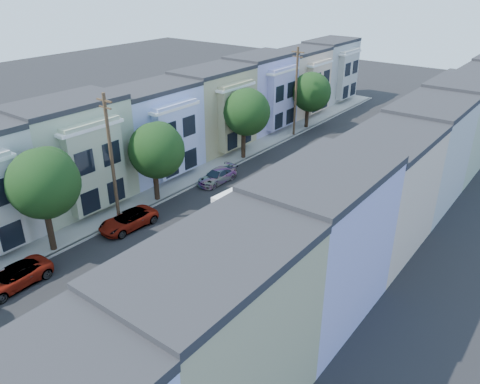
# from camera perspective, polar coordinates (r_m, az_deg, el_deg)

# --- Properties ---
(ground) EXTENTS (160.00, 160.00, 0.00)m
(ground) POSITION_cam_1_polar(r_m,az_deg,el_deg) (32.60, -10.11, -8.16)
(ground) COLOR black
(ground) RESTS_ON ground
(road_slab) EXTENTS (12.00, 70.00, 0.02)m
(road_slab) POSITION_cam_1_polar(r_m,az_deg,el_deg) (42.64, 4.63, 0.74)
(road_slab) COLOR black
(road_slab) RESTS_ON ground
(curb_left) EXTENTS (0.30, 70.00, 0.15)m
(curb_left) POSITION_cam_1_polar(r_m,az_deg,el_deg) (45.86, -1.70, 2.75)
(curb_left) COLOR gray
(curb_left) RESTS_ON ground
(curb_right) EXTENTS (0.30, 70.00, 0.15)m
(curb_right) POSITION_cam_1_polar(r_m,az_deg,el_deg) (40.03, 11.90, -1.41)
(curb_right) COLOR gray
(curb_right) RESTS_ON ground
(sidewalk_left) EXTENTS (2.60, 70.00, 0.15)m
(sidewalk_left) POSITION_cam_1_polar(r_m,az_deg,el_deg) (46.63, -2.95, 3.13)
(sidewalk_left) COLOR gray
(sidewalk_left) RESTS_ON ground
(sidewalk_right) EXTENTS (2.60, 70.00, 0.15)m
(sidewalk_right) POSITION_cam_1_polar(r_m,az_deg,el_deg) (39.58, 13.57, -1.92)
(sidewalk_right) COLOR gray
(sidewalk_right) RESTS_ON ground
(centerline) EXTENTS (0.12, 70.00, 0.01)m
(centerline) POSITION_cam_1_polar(r_m,az_deg,el_deg) (42.65, 4.63, 0.73)
(centerline) COLOR gold
(centerline) RESTS_ON ground
(townhouse_row_left) EXTENTS (5.00, 70.00, 8.50)m
(townhouse_row_left) POSITION_cam_1_polar(r_m,az_deg,el_deg) (49.03, -6.35, 4.07)
(townhouse_row_left) COLOR beige
(townhouse_row_left) RESTS_ON ground
(townhouse_row_right) EXTENTS (5.00, 70.00, 8.50)m
(townhouse_row_right) POSITION_cam_1_polar(r_m,az_deg,el_deg) (38.50, 18.67, -3.57)
(townhouse_row_right) COLOR beige
(townhouse_row_right) RESTS_ON ground
(tree_b) EXTENTS (4.70, 4.70, 7.65)m
(tree_b) POSITION_cam_1_polar(r_m,az_deg,el_deg) (32.99, -22.89, 0.98)
(tree_b) COLOR black
(tree_b) RESTS_ON ground
(tree_c) EXTENTS (4.58, 4.58, 6.91)m
(tree_c) POSITION_cam_1_polar(r_m,az_deg,el_deg) (38.52, -10.23, 5.01)
(tree_c) COLOR black
(tree_c) RESTS_ON ground
(tree_d) EXTENTS (4.70, 4.70, 7.38)m
(tree_d) POSITION_cam_1_polar(r_m,az_deg,el_deg) (46.99, 0.72, 9.72)
(tree_d) COLOR black
(tree_d) RESTS_ON ground
(tree_e) EXTENTS (4.70, 4.70, 6.89)m
(tree_e) POSITION_cam_1_polar(r_m,az_deg,el_deg) (57.65, 8.60, 11.96)
(tree_e) COLOR black
(tree_e) RESTS_ON ground
(tree_far_r) EXTENTS (3.10, 3.10, 5.38)m
(tree_far_r) POSITION_cam_1_polar(r_m,az_deg,el_deg) (51.00, 20.41, 7.97)
(tree_far_r) COLOR black
(tree_far_r) RESTS_ON ground
(utility_pole_near) EXTENTS (1.60, 0.26, 10.00)m
(utility_pole_near) POSITION_cam_1_polar(r_m,az_deg,el_deg) (35.77, -15.36, 3.79)
(utility_pole_near) COLOR #42301E
(utility_pole_near) RESTS_ON ground
(utility_pole_far) EXTENTS (1.60, 0.26, 10.00)m
(utility_pole_far) POSITION_cam_1_polar(r_m,az_deg,el_deg) (54.59, 6.81, 11.97)
(utility_pole_far) COLOR #42301E
(utility_pole_far) RESTS_ON ground
(fedex_truck) EXTENTS (2.26, 5.88, 2.82)m
(fedex_truck) POSITION_cam_1_polar(r_m,az_deg,el_deg) (35.89, 0.93, -1.44)
(fedex_truck) COLOR white
(fedex_truck) RESTS_ON ground
(lead_sedan) EXTENTS (2.59, 4.74, 1.26)m
(lead_sedan) POSITION_cam_1_polar(r_m,az_deg,el_deg) (42.64, 7.84, 1.49)
(lead_sedan) COLOR black
(lead_sedan) RESTS_ON ground
(parked_left_b) EXTENTS (2.25, 4.72, 1.30)m
(parked_left_b) POSITION_cam_1_polar(r_m,az_deg,el_deg) (32.55, -25.94, -9.37)
(parked_left_b) COLOR #0C203E
(parked_left_b) RESTS_ON ground
(parked_left_c) EXTENTS (2.43, 4.73, 1.28)m
(parked_left_c) POSITION_cam_1_polar(r_m,az_deg,el_deg) (36.50, -13.48, -3.39)
(parked_left_c) COLOR #8D95A4
(parked_left_c) RESTS_ON ground
(parked_left_d) EXTENTS (1.83, 4.18, 1.24)m
(parked_left_d) POSITION_cam_1_polar(r_m,az_deg,el_deg) (43.06, -2.78, 1.95)
(parked_left_d) COLOR black
(parked_left_d) RESTS_ON ground
(parked_right_a) EXTENTS (1.87, 4.29, 1.36)m
(parked_right_a) POSITION_cam_1_polar(r_m,az_deg,el_deg) (25.01, -17.64, -19.52)
(parked_right_a) COLOR slate
(parked_right_a) RESTS_ON ground
(parked_right_b) EXTENTS (2.13, 5.00, 1.50)m
(parked_right_b) POSITION_cam_1_polar(r_m,az_deg,el_deg) (28.11, -6.29, -12.22)
(parked_right_b) COLOR white
(parked_right_b) RESTS_ON ground
(parked_right_c) EXTENTS (1.62, 4.33, 1.43)m
(parked_right_c) POSITION_cam_1_polar(r_m,az_deg,el_deg) (43.97, 13.29, 1.91)
(parked_right_c) COLOR black
(parked_right_c) RESTS_ON ground
(parked_right_d) EXTENTS (2.48, 4.78, 1.29)m
(parked_right_d) POSITION_cam_1_polar(r_m,az_deg,el_deg) (53.04, 18.07, 5.37)
(parked_right_d) COLOR black
(parked_right_d) RESTS_ON ground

